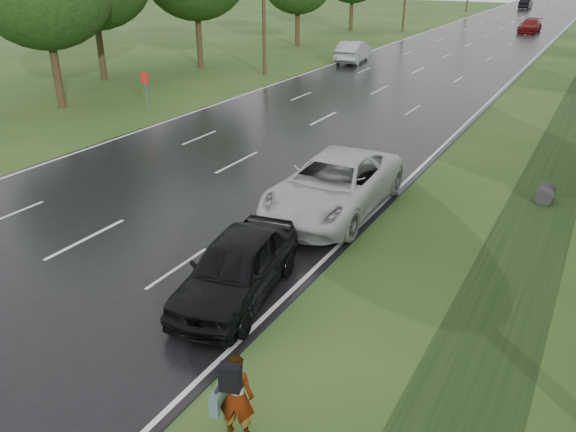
% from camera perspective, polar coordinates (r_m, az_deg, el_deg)
% --- Properties ---
extents(ground, '(220.00, 220.00, 0.00)m').
position_cam_1_polar(ground, '(17.83, -19.81, -2.32)').
color(ground, '#244217').
rests_on(ground, ground).
extents(road, '(14.00, 180.00, 0.04)m').
position_cam_1_polar(road, '(56.94, 17.21, 15.94)').
color(road, black).
rests_on(road, ground).
extents(edge_stripe_east, '(0.12, 180.00, 0.01)m').
position_cam_1_polar(edge_stripe_east, '(55.83, 24.13, 14.80)').
color(edge_stripe_east, silver).
rests_on(edge_stripe_east, road).
extents(edge_stripe_west, '(0.12, 180.00, 0.01)m').
position_cam_1_polar(edge_stripe_west, '(58.80, 10.58, 16.85)').
color(edge_stripe_west, silver).
rests_on(edge_stripe_west, road).
extents(center_line, '(0.12, 180.00, 0.01)m').
position_cam_1_polar(center_line, '(56.94, 17.21, 15.96)').
color(center_line, silver).
rests_on(center_line, road).
extents(drainage_ditch, '(2.20, 120.00, 0.56)m').
position_cam_1_polar(drainage_ditch, '(29.72, 26.61, 7.21)').
color(drainage_ditch, black).
rests_on(drainage_ditch, ground).
extents(road_sign, '(0.50, 0.06, 2.30)m').
position_cam_1_polar(road_sign, '(31.08, -14.32, 12.79)').
color(road_sign, slate).
rests_on(road_sign, ground).
extents(pedestrian, '(0.90, 0.69, 1.74)m').
position_cam_1_polar(pedestrian, '(10.06, -5.44, -17.66)').
color(pedestrian, '#A5998C').
rests_on(pedestrian, ground).
extents(white_pickup, '(3.15, 6.53, 1.79)m').
position_cam_1_polar(white_pickup, '(18.40, 4.68, 3.18)').
color(white_pickup, silver).
rests_on(white_pickup, road).
extents(dark_sedan, '(2.65, 4.95, 1.60)m').
position_cam_1_polar(dark_sedan, '(13.74, -5.24, -5.17)').
color(dark_sedan, black).
rests_on(dark_sedan, road).
extents(silver_sedan, '(2.43, 5.24, 1.66)m').
position_cam_1_polar(silver_sedan, '(47.30, 6.65, 16.28)').
color(silver_sedan, gray).
rests_on(silver_sedan, road).
extents(far_car_red, '(2.19, 4.96, 1.42)m').
position_cam_1_polar(far_car_red, '(72.58, 23.37, 17.34)').
color(far_car_red, maroon).
rests_on(far_car_red, road).
extents(far_car_dark, '(1.63, 4.66, 1.54)m').
position_cam_1_polar(far_car_dark, '(107.12, 23.00, 19.22)').
color(far_car_dark, black).
rests_on(far_car_dark, road).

